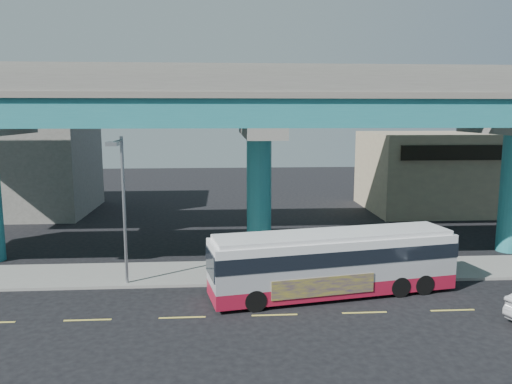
{
  "coord_description": "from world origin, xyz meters",
  "views": [
    {
      "loc": [
        -2.19,
        -20.84,
        8.69
      ],
      "look_at": [
        -0.52,
        4.0,
        4.77
      ],
      "focal_mm": 35.0,
      "sensor_mm": 36.0,
      "label": 1
    }
  ],
  "objects": [
    {
      "name": "ground",
      "position": [
        0.0,
        0.0,
        0.0
      ],
      "size": [
        120.0,
        120.0,
        0.0
      ],
      "primitive_type": "plane",
      "color": "black",
      "rests_on": "ground"
    },
    {
      "name": "street_lamp",
      "position": [
        -7.13,
        3.45,
        5.01
      ],
      "size": [
        0.5,
        2.44,
        7.45
      ],
      "color": "gray",
      "rests_on": "sidewalk"
    },
    {
      "name": "sidewalk",
      "position": [
        0.0,
        5.5,
        0.07
      ],
      "size": [
        70.0,
        4.0,
        0.15
      ],
      "primitive_type": "cube",
      "color": "gray",
      "rests_on": "ground"
    },
    {
      "name": "building_concrete",
      "position": [
        -20.0,
        24.0,
        4.5
      ],
      "size": [
        12.0,
        10.0,
        9.0
      ],
      "primitive_type": "cube",
      "color": "gray",
      "rests_on": "ground"
    },
    {
      "name": "lane_markings",
      "position": [
        -0.0,
        -0.3,
        0.01
      ],
      "size": [
        58.0,
        0.12,
        0.01
      ],
      "color": "#D8C64C",
      "rests_on": "ground"
    },
    {
      "name": "transit_bus",
      "position": [
        3.09,
        2.07,
        1.69
      ],
      "size": [
        12.24,
        4.75,
        3.08
      ],
      "rotation": [
        0.0,
        0.0,
        0.19
      ],
      "color": "maroon",
      "rests_on": "ground"
    },
    {
      "name": "stop_sign",
      "position": [
        8.82,
        4.18,
        1.73
      ],
      "size": [
        0.67,
        0.14,
        2.23
      ],
      "rotation": [
        0.0,
        0.0,
        -0.23
      ],
      "color": "gray",
      "rests_on": "sidewalk"
    },
    {
      "name": "viaduct",
      "position": [
        -0.0,
        9.11,
        9.14
      ],
      "size": [
        52.0,
        12.4,
        11.7
      ],
      "color": "#1F7279",
      "rests_on": "ground"
    },
    {
      "name": "building_beige",
      "position": [
        18.0,
        22.98,
        3.51
      ],
      "size": [
        14.0,
        10.23,
        7.0
      ],
      "color": "tan",
      "rests_on": "ground"
    }
  ]
}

